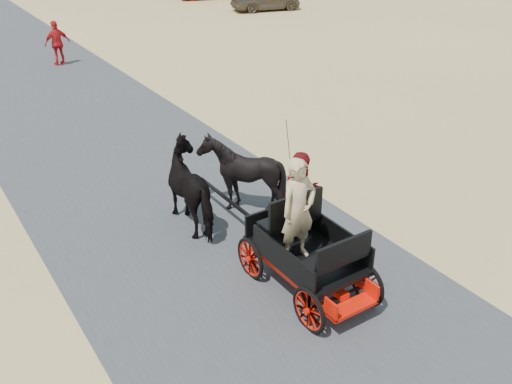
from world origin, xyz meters
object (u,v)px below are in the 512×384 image
carriage (307,271)px  horse_right (241,174)px  horse_left (196,187)px  pedestrian (57,43)px

carriage → horse_right: bearing=79.6°
horse_left → horse_right: (1.10, 0.00, 0.00)m
horse_right → pedestrian: 13.73m
carriage → horse_right: (0.55, 3.00, 0.49)m
carriage → horse_left: size_ratio=1.20×
carriage → horse_left: (-0.55, 3.00, 0.49)m
carriage → horse_right: size_ratio=1.41×
carriage → horse_left: 3.09m
carriage → horse_right: 3.09m
carriage → horse_left: horse_left is taller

